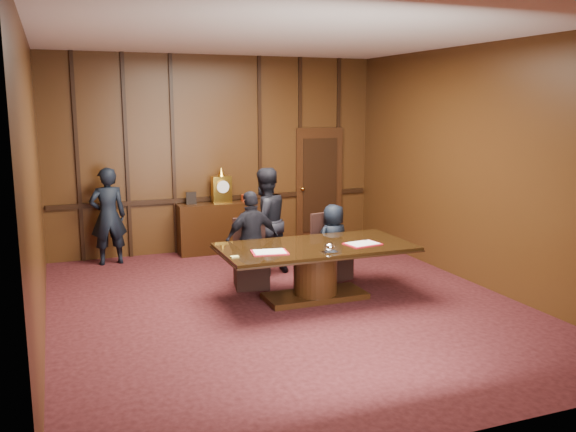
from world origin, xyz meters
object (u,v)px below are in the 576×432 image
object	(u,v)px
sideboard	(222,225)
signatory_left	(252,240)
witness_left	(108,216)
signatory_right	(333,242)
conference_table	(315,263)
witness_right	(265,221)

from	to	relation	value
sideboard	signatory_left	xyz separation A→B (m)	(-0.18, -2.31, 0.23)
sideboard	witness_left	size ratio (longest dim) A/B	0.98
signatory_right	witness_left	distance (m)	3.79
conference_table	witness_right	bearing A→B (deg)	98.89
signatory_right	signatory_left	bearing A→B (deg)	-12.86
sideboard	signatory_right	xyz separation A→B (m)	(1.12, -2.31, 0.09)
sideboard	witness_right	distance (m)	1.71
sideboard	conference_table	bearing A→B (deg)	-81.39
conference_table	signatory_left	size ratio (longest dim) A/B	1.83
sideboard	signatory_left	bearing A→B (deg)	-94.40
signatory_right	sideboard	bearing A→B (deg)	-77.00
conference_table	signatory_right	size ratio (longest dim) A/B	2.26
sideboard	signatory_right	world-z (taller)	sideboard
witness_left	witness_right	world-z (taller)	witness_right
sideboard	witness_left	distance (m)	2.02
conference_table	signatory_left	bearing A→B (deg)	129.09
signatory_right	witness_right	world-z (taller)	witness_right
signatory_right	witness_right	size ratio (longest dim) A/B	0.69
witness_left	sideboard	bearing A→B (deg)	179.78
witness_left	signatory_right	bearing A→B (deg)	140.48
sideboard	witness_left	bearing A→B (deg)	-175.40
witness_right	sideboard	bearing A→B (deg)	-98.11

